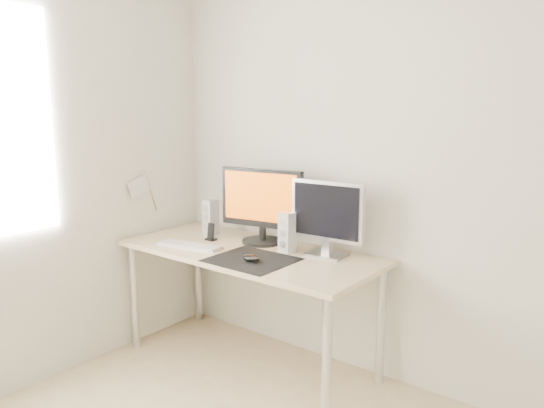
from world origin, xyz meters
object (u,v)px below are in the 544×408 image
Objects in this scene: phone_dock at (211,235)px; mouse at (251,258)px; main_monitor at (262,203)px; keyboard at (190,245)px; desk at (249,262)px; speaker_right at (287,232)px; speaker_left at (211,217)px; second_monitor at (327,215)px.

mouse is at bearing -22.10° from phone_dock.
keyboard is at bearing -130.67° from main_monitor.
keyboard is at bearing -87.42° from phone_dock.
speaker_right is at bearing 28.05° from desk.
keyboard is at bearing -152.66° from speaker_right.
mouse is at bearing -96.98° from speaker_right.
main_monitor is 0.51m from keyboard.
desk is 2.91× the size of main_monitor.
main_monitor is 0.40m from phone_dock.
speaker_left reaches higher than keyboard.
phone_dock reaches higher than keyboard.
phone_dock is (-0.01, 0.19, 0.03)m from keyboard.
main_monitor reaches higher than keyboard.
phone_dock is (0.11, -0.11, -0.08)m from speaker_left.
mouse is at bearing -126.55° from second_monitor.
keyboard is (-0.77, -0.35, -0.23)m from second_monitor.
keyboard is (0.12, -0.30, -0.11)m from speaker_left.
phone_dock is at bearing -171.34° from speaker_right.
speaker_right is at bearing -2.36° from speaker_left.
main_monitor reaches higher than desk.
desk is 3.54× the size of second_monitor.
desk is at bearing 26.89° from keyboard.
mouse is 0.46× the size of speaker_right.
phone_dock is at bearing -45.32° from speaker_left.
speaker_left is at bearing -177.23° from second_monitor.
second_monitor is 0.89m from speaker_left.
speaker_right is at bearing 27.34° from keyboard.
speaker_right is 2.11× the size of phone_dock.
desk is at bearing -4.43° from phone_dock.
second_monitor reaches higher than desk.
keyboard is at bearing -153.11° from desk.
desk is 3.68× the size of keyboard.
speaker_right is at bearing -163.20° from second_monitor.
second_monitor reaches higher than mouse.
second_monitor is at bearing 2.77° from speaker_left.
second_monitor is 1.91× the size of speaker_right.
mouse is 0.20× the size of main_monitor.
speaker_left and speaker_right have the same top height.
speaker_left is (-0.88, -0.04, -0.12)m from second_monitor.
speaker_right is (0.24, -0.06, -0.14)m from main_monitor.
second_monitor is at bearing 11.14° from phone_dock.
speaker_left is at bearing 111.11° from keyboard.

